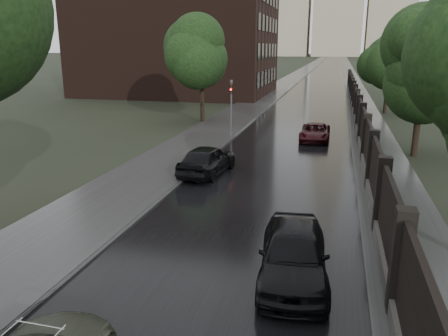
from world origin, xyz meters
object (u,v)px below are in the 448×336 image
at_px(car_right_near, 294,253).
at_px(tree_right_b, 424,70).
at_px(hatchback_left, 207,160).
at_px(car_right_far, 315,132).
at_px(tree_right_c, 390,61).
at_px(traffic_light, 231,103).
at_px(tree_left_far, 202,59).

bearing_deg(car_right_near, tree_right_b, 65.85).
bearing_deg(hatchback_left, car_right_far, -109.97).
bearing_deg(tree_right_b, tree_right_c, 90.00).
relative_size(traffic_light, car_right_far, 0.95).
relative_size(tree_left_far, tree_right_c, 1.05).
bearing_deg(tree_left_far, hatchback_left, -71.90).
bearing_deg(car_right_far, hatchback_left, -116.48).
distance_m(tree_left_far, car_right_near, 26.36).
distance_m(tree_left_far, traffic_light, 6.84).
height_order(tree_right_b, hatchback_left, tree_right_b).
distance_m(tree_left_far, tree_right_b, 17.45).
bearing_deg(car_right_far, car_right_near, -88.62).
bearing_deg(tree_right_b, traffic_light, 165.76).
distance_m(tree_left_far, car_right_far, 11.78).
distance_m(tree_right_b, tree_right_c, 18.00).
xyz_separation_m(tree_right_c, hatchback_left, (-10.72, -24.63, -4.20)).
relative_size(tree_right_b, car_right_near, 1.53).
distance_m(tree_right_c, traffic_light, 19.26).
bearing_deg(car_right_far, traffic_light, -179.75).
height_order(tree_right_c, car_right_far, tree_right_c).
height_order(tree_right_b, car_right_near, tree_right_b).
xyz_separation_m(tree_left_far, traffic_light, (3.70, -5.01, -2.84)).
bearing_deg(tree_right_b, car_right_near, -108.93).
bearing_deg(car_right_far, tree_right_b, -26.94).
height_order(traffic_light, hatchback_left, traffic_light).
relative_size(tree_left_far, car_right_near, 1.61).
bearing_deg(car_right_far, tree_right_c, 68.61).
bearing_deg(tree_left_far, car_right_far, -27.46).
distance_m(hatchback_left, car_right_near, 10.71).
xyz_separation_m(tree_right_c, traffic_light, (-11.80, -15.01, -2.55)).
height_order(hatchback_left, car_right_far, hatchback_left).
height_order(traffic_light, car_right_near, traffic_light).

